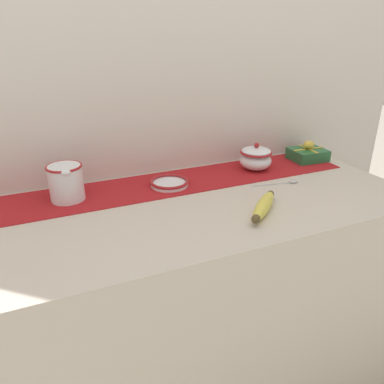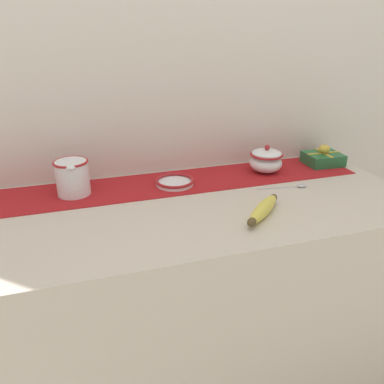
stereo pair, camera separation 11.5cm
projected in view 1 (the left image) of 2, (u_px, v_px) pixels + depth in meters
name	position (u px, v px, depth m)	size (l,w,h in m)	color
countertop	(188.00, 312.00, 1.36)	(1.51, 0.62, 0.87)	beige
back_wall	(151.00, 84.00, 1.33)	(2.31, 0.04, 2.40)	silver
table_runner	(167.00, 184.00, 1.34)	(1.39, 0.23, 0.00)	#A8191E
cream_pitcher	(66.00, 181.00, 1.19)	(0.11, 0.13, 0.12)	white
sugar_bowl	(256.00, 158.00, 1.45)	(0.13, 0.13, 0.11)	white
small_dish	(168.00, 183.00, 1.31)	(0.14, 0.14, 0.02)	white
banana	(264.00, 206.00, 1.13)	(0.18, 0.17, 0.04)	#DBCC4C
spoon	(289.00, 182.00, 1.35)	(0.18, 0.04, 0.01)	#B7B7BC
gift_box	(308.00, 154.00, 1.57)	(0.15, 0.13, 0.08)	#236638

